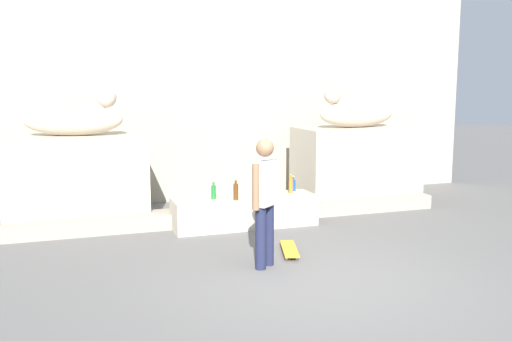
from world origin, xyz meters
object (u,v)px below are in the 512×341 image
at_px(skater, 265,197).
at_px(statue_reclining_left, 75,118).
at_px(bottle_blue, 293,185).
at_px(bottle_orange, 291,185).
at_px(statue_reclining_right, 355,113).
at_px(skateboard, 289,249).
at_px(bottle_brown, 236,191).
at_px(bottle_green, 214,192).

bearing_deg(skater, statue_reclining_left, -95.29).
bearing_deg(bottle_blue, bottle_orange, -124.12).
relative_size(statue_reclining_right, skateboard, 1.99).
xyz_separation_m(statue_reclining_left, bottle_blue, (3.52, -0.82, -1.17)).
xyz_separation_m(statue_reclining_left, statue_reclining_right, (5.14, 0.00, 0.00)).
bearing_deg(statue_reclining_right, skateboard, 42.80).
bearing_deg(statue_reclining_left, skater, -43.58).
bearing_deg(bottle_brown, bottle_blue, 19.31).
bearing_deg(statue_reclining_left, bottle_blue, -1.46).
bearing_deg(bottle_brown, skateboard, -76.94).
xyz_separation_m(statue_reclining_right, bottle_orange, (-1.73, -1.01, -1.14)).
xyz_separation_m(statue_reclining_right, bottle_green, (-3.10, -1.06, -1.16)).
bearing_deg(bottle_brown, skater, -95.77).
bearing_deg(bottle_blue, statue_reclining_right, 27.13).
height_order(statue_reclining_right, skateboard, statue_reclining_right).
height_order(skater, bottle_brown, skater).
xyz_separation_m(skater, bottle_green, (-0.13, 2.07, -0.30)).
xyz_separation_m(skateboard, bottle_green, (-0.66, 1.63, 0.56)).
height_order(bottle_green, bottle_brown, bottle_brown).
bearing_deg(bottle_orange, statue_reclining_right, 30.12).
distance_m(bottle_green, bottle_blue, 1.50).
relative_size(statue_reclining_left, bottle_brown, 5.08).
distance_m(skater, bottle_brown, 1.93).
xyz_separation_m(statue_reclining_right, bottle_brown, (-2.78, -1.23, -1.14)).
distance_m(bottle_blue, bottle_brown, 1.23).
relative_size(bottle_blue, bottle_brown, 0.78).
height_order(skater, bottle_green, skater).
xyz_separation_m(statue_reclining_left, skateboard, (2.70, -2.68, -1.71)).
distance_m(statue_reclining_left, skater, 3.90).
relative_size(statue_reclining_left, skateboard, 2.04).
bearing_deg(skateboard, skater, -33.59).
relative_size(statue_reclining_left, bottle_orange, 5.24).
height_order(statue_reclining_left, skater, statue_reclining_left).
height_order(statue_reclining_left, skateboard, statue_reclining_left).
relative_size(bottle_green, bottle_orange, 0.91).
bearing_deg(statue_reclining_right, bottle_brown, 19.01).
relative_size(bottle_green, bottle_blue, 1.13).
xyz_separation_m(bottle_blue, bottle_orange, (-0.12, -0.18, 0.03)).
height_order(bottle_green, bottle_blue, bottle_green).
height_order(skater, bottle_blue, skater).
xyz_separation_m(statue_reclining_right, skateboard, (-2.44, -2.69, -1.71)).
height_order(skateboard, bottle_green, bottle_green).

